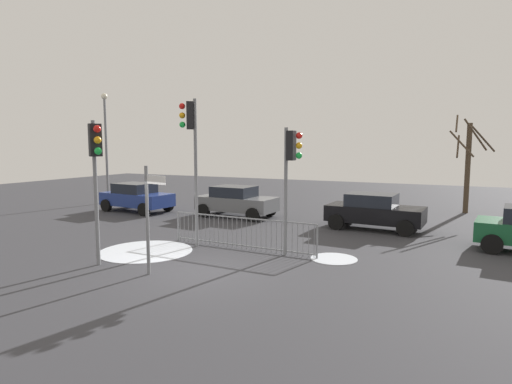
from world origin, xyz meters
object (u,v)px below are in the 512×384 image
at_px(traffic_light_rear_right, 191,140).
at_px(bare_tree_left, 468,163).
at_px(direction_sign_post, 149,214).
at_px(street_lamp, 106,136).
at_px(car_black_mid, 374,211).
at_px(traffic_light_rear_left, 96,160).
at_px(car_grey_far, 236,201).
at_px(traffic_light_mid_right, 291,162).
at_px(car_blue_near, 136,197).

height_order(traffic_light_rear_right, bare_tree_left, bare_tree_left).
relative_size(direction_sign_post, street_lamp, 0.45).
xyz_separation_m(car_black_mid, bare_tree_left, (3.43, 6.26, 1.79)).
height_order(traffic_light_rear_left, bare_tree_left, bare_tree_left).
bearing_deg(car_grey_far, traffic_light_mid_right, -45.89).
bearing_deg(car_grey_far, car_black_mid, 0.41).
xyz_separation_m(traffic_light_mid_right, bare_tree_left, (5.04, 11.62, -0.36)).
bearing_deg(traffic_light_mid_right, direction_sign_post, -38.15).
height_order(car_blue_near, street_lamp, street_lamp).
bearing_deg(traffic_light_rear_left, direction_sign_post, 118.39).
bearing_deg(car_black_mid, bare_tree_left, 65.14).
bearing_deg(direction_sign_post, bare_tree_left, 74.92).
relative_size(direction_sign_post, car_black_mid, 0.74).
xyz_separation_m(traffic_light_rear_right, street_lamp, (-10.72, 6.95, 0.33)).
relative_size(traffic_light_mid_right, car_grey_far, 1.02).
bearing_deg(car_grey_far, traffic_light_rear_left, -84.16).
bearing_deg(bare_tree_left, traffic_light_rear_left, -122.28).
distance_m(direction_sign_post, car_blue_near, 11.39).
height_order(traffic_light_rear_right, direction_sign_post, traffic_light_rear_right).
bearing_deg(traffic_light_mid_right, bare_tree_left, 155.59).
bearing_deg(direction_sign_post, traffic_light_rear_right, 115.64).
bearing_deg(car_black_mid, car_blue_near, -173.62).
distance_m(car_blue_near, bare_tree_left, 16.96).
height_order(direction_sign_post, car_blue_near, direction_sign_post).
height_order(traffic_light_mid_right, bare_tree_left, bare_tree_left).
bearing_deg(street_lamp, traffic_light_rear_right, -32.93).
bearing_deg(traffic_light_rear_left, traffic_light_mid_right, 156.95).
distance_m(car_black_mid, car_blue_near, 12.01).
xyz_separation_m(traffic_light_rear_right, car_black_mid, (5.01, 5.69, -2.86)).
xyz_separation_m(car_grey_far, street_lamp, (-9.18, 0.97, 3.19)).
bearing_deg(direction_sign_post, car_grey_far, 116.12).
relative_size(traffic_light_rear_right, street_lamp, 0.77).
relative_size(direction_sign_post, bare_tree_left, 0.58).
bearing_deg(car_blue_near, direction_sign_post, -41.57).
bearing_deg(traffic_light_rear_left, traffic_light_rear_right, -169.62).
xyz_separation_m(traffic_light_mid_right, direction_sign_post, (-2.63, -3.47, -1.28)).
xyz_separation_m(traffic_light_mid_right, traffic_light_rear_left, (-4.47, -3.44, 0.11)).
xyz_separation_m(direction_sign_post, car_grey_far, (-2.31, 9.11, -0.87)).
bearing_deg(traffic_light_rear_right, traffic_light_mid_right, -117.31).
distance_m(traffic_light_mid_right, direction_sign_post, 4.54).
bearing_deg(bare_tree_left, traffic_light_mid_right, -113.45).
relative_size(traffic_light_rear_left, car_grey_far, 1.06).
relative_size(direction_sign_post, car_grey_far, 0.75).
height_order(car_black_mid, bare_tree_left, bare_tree_left).
relative_size(traffic_light_rear_right, direction_sign_post, 1.71).
xyz_separation_m(traffic_light_rear_left, bare_tree_left, (9.51, 15.06, -0.47)).
relative_size(traffic_light_rear_right, bare_tree_left, 0.99).
xyz_separation_m(traffic_light_rear_right, direction_sign_post, (0.77, -3.14, -1.99)).
height_order(traffic_light_rear_right, street_lamp, street_lamp).
distance_m(car_grey_far, bare_tree_left, 11.78).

